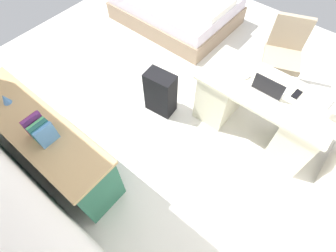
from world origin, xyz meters
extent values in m
plane|color=silver|center=(0.00, 0.00, 0.00)|extent=(5.34, 5.34, 0.00)
cube|color=beige|center=(-1.21, -0.07, 0.71)|extent=(1.45, 0.67, 0.04)
cube|color=beige|center=(-1.70, -0.08, 0.35)|extent=(0.41, 0.60, 0.69)
cube|color=beige|center=(-0.72, -0.07, 0.35)|extent=(0.41, 0.60, 0.69)
cylinder|color=black|center=(-1.05, -0.93, 0.02)|extent=(0.52, 0.52, 0.04)
cylinder|color=black|center=(-1.05, -0.93, 0.21)|extent=(0.06, 0.06, 0.42)
cube|color=tan|center=(-1.05, -0.93, 0.46)|extent=(0.60, 0.60, 0.08)
cube|color=tan|center=(-0.97, -1.11, 0.72)|extent=(0.43, 0.22, 0.44)
cube|color=#28664C|center=(0.30, 1.73, 0.35)|extent=(1.76, 0.44, 0.70)
cube|color=tan|center=(0.30, 1.73, 0.72)|extent=(1.80, 0.48, 0.04)
cube|color=#225641|center=(-0.09, 1.50, 0.19)|extent=(0.67, 0.01, 0.24)
cube|color=#225641|center=(0.70, 1.50, 0.19)|extent=(0.67, 0.01, 0.24)
cube|color=gray|center=(0.93, -1.26, 0.14)|extent=(1.91, 1.41, 0.28)
cube|color=white|center=(0.26, -1.25, 0.53)|extent=(0.49, 0.68, 0.10)
cube|color=black|center=(-0.13, 0.40, 0.30)|extent=(0.38, 0.26, 0.60)
cube|color=#B7B7BC|center=(-1.20, -0.09, 0.73)|extent=(0.31, 0.22, 0.02)
cube|color=black|center=(-1.21, 0.01, 0.84)|extent=(0.31, 0.01, 0.19)
ellipsoid|color=white|center=(-0.94, -0.09, 0.74)|extent=(0.06, 0.10, 0.03)
cube|color=black|center=(-1.46, -0.19, 0.73)|extent=(0.08, 0.14, 0.01)
cylinder|color=silver|center=(-1.76, -0.08, 0.73)|extent=(0.11, 0.11, 0.01)
cylinder|color=silver|center=(-1.76, -0.08, 0.88)|extent=(0.02, 0.02, 0.28)
cone|color=white|center=(-1.71, -0.08, 1.03)|extent=(0.11, 0.11, 0.09)
cube|color=#5087BF|center=(-0.01, 1.73, 0.85)|extent=(0.03, 0.17, 0.22)
cube|color=#276781|center=(0.03, 1.73, 0.83)|extent=(0.04, 0.17, 0.19)
cube|color=#256359|center=(0.07, 1.73, 0.84)|extent=(0.04, 0.17, 0.19)
cube|color=#55BB75|center=(0.11, 1.73, 0.83)|extent=(0.03, 0.17, 0.19)
cube|color=#652B6F|center=(0.15, 1.73, 0.86)|extent=(0.03, 0.17, 0.24)
cube|color=maroon|center=(0.19, 1.73, 0.84)|extent=(0.04, 0.17, 0.20)
cone|color=#4C7FBF|center=(0.70, 1.73, 0.79)|extent=(0.08, 0.08, 0.11)
camera|label=1|loc=(-1.53, 1.96, 2.72)|focal=27.45mm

